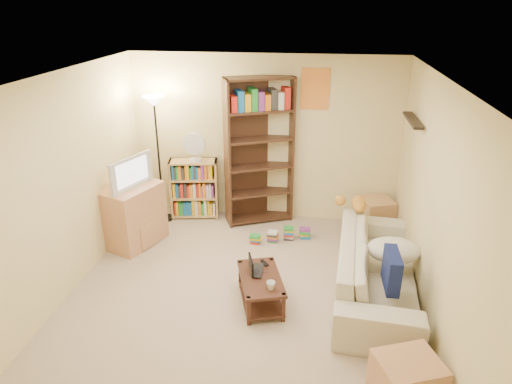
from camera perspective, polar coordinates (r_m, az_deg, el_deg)
room at (r=4.66m, az=-2.22°, el=3.19°), size 4.50×4.54×2.52m
sofa at (r=5.52m, az=14.86°, el=-9.23°), size 2.39×1.24×0.66m
navy_pillow at (r=4.96m, az=16.60°, el=-9.35°), size 0.14×0.44×0.39m
cream_blanket at (r=5.46m, az=16.80°, el=-6.96°), size 0.61×0.43×0.26m
tabby_cat at (r=6.08m, az=12.34°, el=-1.36°), size 0.52×0.22×0.18m
coffee_table at (r=5.23m, az=0.59°, el=-11.81°), size 0.65×0.88×0.35m
laptop at (r=5.23m, az=0.62°, el=-9.84°), size 0.30×0.20×0.02m
laptop_screen at (r=5.17m, az=-0.64°, el=-9.08°), size 0.09×0.26×0.18m
mug at (r=4.94m, az=1.86°, el=-11.61°), size 0.13×0.13×0.09m
tv_remote at (r=5.38m, az=1.05°, el=-8.86°), size 0.12×0.14×0.02m
tv_stand at (r=6.57m, az=-15.18°, el=-2.81°), size 0.82×0.95×0.86m
television at (r=6.32m, az=-15.79°, el=2.46°), size 0.82×0.61×0.43m
tall_bookshelf at (r=6.73m, az=0.39°, el=5.43°), size 1.04×0.70×2.20m
short_bookshelf at (r=7.17m, az=-7.71°, el=0.41°), size 0.76×0.40×0.93m
desk_fan at (r=6.87m, az=-7.70°, el=5.63°), size 0.33×0.19×0.45m
floor_lamp at (r=6.80m, az=-12.43°, el=8.40°), size 0.33×0.33×1.94m
side_table at (r=7.00m, az=14.82°, el=-2.74°), size 0.54×0.54×0.49m
end_cabinet at (r=4.38m, az=18.31°, el=-21.51°), size 0.64×0.59×0.43m
book_stacks at (r=6.56m, az=3.20°, el=-5.42°), size 0.84×0.38×0.19m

